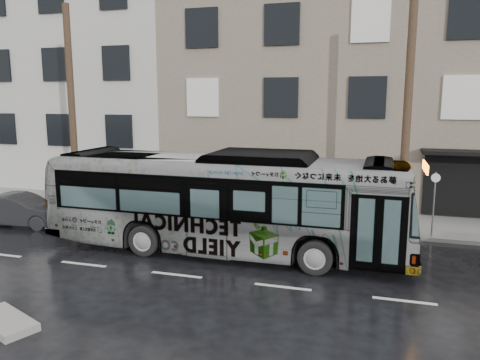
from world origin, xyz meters
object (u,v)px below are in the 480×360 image
object	(u,v)px
utility_pole_front	(407,113)
dark_sedan	(20,210)
utility_pole_rear	(72,110)
sign_post	(434,205)
bus	(225,202)

from	to	relation	value
utility_pole_front	dark_sedan	size ratio (longest dim) A/B	2.24
utility_pole_rear	sign_post	world-z (taller)	utility_pole_rear
utility_pole_rear	dark_sedan	world-z (taller)	utility_pole_rear
utility_pole_front	sign_post	world-z (taller)	utility_pole_front
utility_pole_front	dark_sedan	world-z (taller)	utility_pole_front
bus	utility_pole_front	bearing A→B (deg)	-59.78
sign_post	bus	size ratio (longest dim) A/B	0.19
utility_pole_rear	sign_post	size ratio (longest dim) A/B	3.75
utility_pole_rear	dark_sedan	bearing A→B (deg)	-108.38
utility_pole_rear	bus	xyz separation A→B (m)	(8.18, -3.28, -2.92)
utility_pole_rear	sign_post	xyz separation A→B (m)	(15.10, 0.00, -3.30)
sign_post	dark_sedan	world-z (taller)	sign_post
sign_post	bus	distance (m)	7.67
sign_post	bus	xyz separation A→B (m)	(-6.92, -3.28, 0.38)
utility_pole_front	dark_sedan	xyz separation A→B (m)	(-14.87, -2.61, -3.99)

